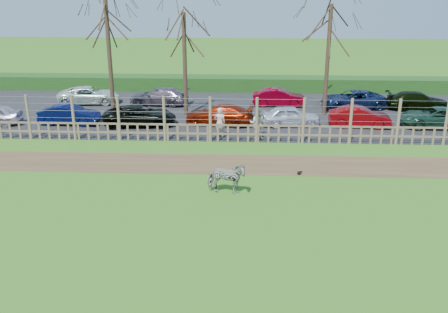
{
  "coord_description": "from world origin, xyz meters",
  "views": [
    {
      "loc": [
        1.97,
        -17.93,
        8.35
      ],
      "look_at": [
        1.0,
        2.5,
        1.1
      ],
      "focal_mm": 40.0,
      "sensor_mm": 36.0,
      "label": 1
    }
  ],
  "objects_px": {
    "visitor_a": "(220,123)",
    "car_12": "(353,99)",
    "visitor_b": "(257,123)",
    "car_5": "(360,117)",
    "crow": "(299,173)",
    "car_9": "(159,96)",
    "tree_left": "(107,28)",
    "car_11": "(279,97)",
    "zebra": "(226,178)",
    "car_2": "(140,116)",
    "car_1": "(70,115)",
    "car_13": "(418,101)",
    "car_6": "(436,117)",
    "tree_right": "(329,33)",
    "tree_mid": "(184,40)",
    "car_4": "(291,116)",
    "car_3": "(219,115)",
    "car_8": "(89,95)"
  },
  "relations": [
    {
      "from": "tree_left",
      "to": "visitor_a",
      "type": "xyz_separation_m",
      "value": [
        6.97,
        -3.86,
        -4.71
      ]
    },
    {
      "from": "tree_right",
      "to": "zebra",
      "type": "xyz_separation_m",
      "value": [
        -5.84,
        -13.0,
        -4.56
      ]
    },
    {
      "from": "tree_left",
      "to": "car_11",
      "type": "height_order",
      "value": "tree_left"
    },
    {
      "from": "crow",
      "to": "car_5",
      "type": "distance_m",
      "value": 9.09
    },
    {
      "from": "car_4",
      "to": "car_6",
      "type": "xyz_separation_m",
      "value": [
        8.63,
        0.11,
        0.0
      ]
    },
    {
      "from": "crow",
      "to": "car_9",
      "type": "distance_m",
      "value": 15.6
    },
    {
      "from": "car_13",
      "to": "car_12",
      "type": "bearing_deg",
      "value": 90.24
    },
    {
      "from": "car_9",
      "to": "car_3",
      "type": "bearing_deg",
      "value": 50.7
    },
    {
      "from": "tree_mid",
      "to": "tree_left",
      "type": "bearing_deg",
      "value": -167.47
    },
    {
      "from": "crow",
      "to": "car_1",
      "type": "height_order",
      "value": "car_1"
    },
    {
      "from": "visitor_a",
      "to": "car_12",
      "type": "height_order",
      "value": "visitor_a"
    },
    {
      "from": "tree_right",
      "to": "car_13",
      "type": "distance_m",
      "value": 8.15
    },
    {
      "from": "visitor_b",
      "to": "car_2",
      "type": "xyz_separation_m",
      "value": [
        -7.01,
        2.32,
        -0.26
      ]
    },
    {
      "from": "tree_mid",
      "to": "car_9",
      "type": "bearing_deg",
      "value": 129.08
    },
    {
      "from": "car_5",
      "to": "car_8",
      "type": "height_order",
      "value": "same"
    },
    {
      "from": "tree_left",
      "to": "car_1",
      "type": "relative_size",
      "value": 2.16
    },
    {
      "from": "car_9",
      "to": "car_12",
      "type": "xyz_separation_m",
      "value": [
        13.44,
        -0.36,
        0.0
      ]
    },
    {
      "from": "tree_right",
      "to": "car_4",
      "type": "bearing_deg",
      "value": -131.45
    },
    {
      "from": "car_5",
      "to": "car_13",
      "type": "xyz_separation_m",
      "value": [
        4.81,
        4.43,
        0.0
      ]
    },
    {
      "from": "zebra",
      "to": "car_13",
      "type": "distance_m",
      "value": 19.2
    },
    {
      "from": "car_2",
      "to": "car_12",
      "type": "relative_size",
      "value": 1.0
    },
    {
      "from": "car_12",
      "to": "tree_mid",
      "type": "bearing_deg",
      "value": -85.27
    },
    {
      "from": "visitor_b",
      "to": "car_6",
      "type": "bearing_deg",
      "value": -158.29
    },
    {
      "from": "tree_left",
      "to": "car_2",
      "type": "bearing_deg",
      "value": -37.85
    },
    {
      "from": "crow",
      "to": "car_13",
      "type": "xyz_separation_m",
      "value": [
        9.13,
        12.41,
        0.55
      ]
    },
    {
      "from": "car_4",
      "to": "car_9",
      "type": "bearing_deg",
      "value": 56.98
    },
    {
      "from": "car_6",
      "to": "car_3",
      "type": "bearing_deg",
      "value": -88.22
    },
    {
      "from": "car_4",
      "to": "car_9",
      "type": "relative_size",
      "value": 0.85
    },
    {
      "from": "visitor_a",
      "to": "zebra",
      "type": "bearing_deg",
      "value": 90.84
    },
    {
      "from": "visitor_a",
      "to": "car_13",
      "type": "distance_m",
      "value": 14.84
    },
    {
      "from": "car_1",
      "to": "car_4",
      "type": "relative_size",
      "value": 1.03
    },
    {
      "from": "visitor_a",
      "to": "car_11",
      "type": "bearing_deg",
      "value": -120.1
    },
    {
      "from": "car_1",
      "to": "car_2",
      "type": "distance_m",
      "value": 4.32
    },
    {
      "from": "crow",
      "to": "tree_mid",
      "type": "bearing_deg",
      "value": 122.02
    },
    {
      "from": "visitor_a",
      "to": "car_9",
      "type": "bearing_deg",
      "value": -62.64
    },
    {
      "from": "tree_right",
      "to": "car_6",
      "type": "xyz_separation_m",
      "value": [
        6.23,
        -2.6,
        -4.6
      ]
    },
    {
      "from": "zebra",
      "to": "car_1",
      "type": "xyz_separation_m",
      "value": [
        -9.96,
        9.98,
        -0.05
      ]
    },
    {
      "from": "tree_right",
      "to": "car_13",
      "type": "height_order",
      "value": "tree_right"
    },
    {
      "from": "tree_right",
      "to": "car_1",
      "type": "bearing_deg",
      "value": -169.18
    },
    {
      "from": "car_3",
      "to": "car_5",
      "type": "bearing_deg",
      "value": 97.0
    },
    {
      "from": "zebra",
      "to": "car_2",
      "type": "xyz_separation_m",
      "value": [
        -5.64,
        9.93,
        -0.05
      ]
    },
    {
      "from": "car_3",
      "to": "car_13",
      "type": "relative_size",
      "value": 1.0
    },
    {
      "from": "car_1",
      "to": "car_9",
      "type": "bearing_deg",
      "value": -38.5
    },
    {
      "from": "car_12",
      "to": "crow",
      "type": "bearing_deg",
      "value": -28.23
    },
    {
      "from": "car_12",
      "to": "car_4",
      "type": "bearing_deg",
      "value": -52.22
    },
    {
      "from": "zebra",
      "to": "tree_left",
      "type": "bearing_deg",
      "value": 40.9
    },
    {
      "from": "zebra",
      "to": "car_2",
      "type": "height_order",
      "value": "zebra"
    },
    {
      "from": "crow",
      "to": "car_5",
      "type": "height_order",
      "value": "car_5"
    },
    {
      "from": "tree_left",
      "to": "car_11",
      "type": "xyz_separation_m",
      "value": [
        10.68,
        3.84,
        -4.98
      ]
    },
    {
      "from": "visitor_b",
      "to": "car_5",
      "type": "xyz_separation_m",
      "value": [
        6.17,
        2.66,
        -0.26
      ]
    }
  ]
}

